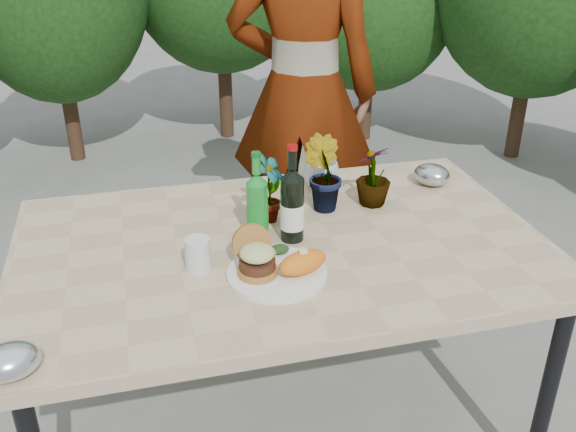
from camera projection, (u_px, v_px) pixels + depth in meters
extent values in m
plane|color=slate|center=(283.00, 424.00, 2.29)|extent=(80.00, 80.00, 0.00)
cube|color=tan|center=(282.00, 248.00, 1.96)|extent=(1.60, 1.00, 0.04)
cylinder|color=black|center=(548.00, 394.00, 1.93)|extent=(0.05, 0.05, 0.71)
cylinder|color=black|center=(63.00, 305.00, 2.34)|extent=(0.05, 0.05, 0.71)
cylinder|color=black|center=(427.00, 255.00, 2.65)|extent=(0.05, 0.05, 0.71)
cylinder|color=#382316|center=(74.00, 130.00, 4.43)|extent=(0.10, 0.10, 0.42)
cylinder|color=#382316|center=(226.00, 104.00, 4.83)|extent=(0.10, 0.10, 0.50)
cylinder|color=#382316|center=(365.00, 114.00, 4.82)|extent=(0.10, 0.10, 0.38)
ellipsoid|color=#224F1A|center=(371.00, 1.00, 4.44)|extent=(1.20, 1.20, 1.25)
cylinder|color=#382316|center=(516.00, 126.00, 4.48)|extent=(0.10, 0.10, 0.44)
cylinder|color=white|center=(277.00, 274.00, 1.78)|extent=(0.28, 0.28, 0.01)
cylinder|color=#B7722D|center=(258.00, 271.00, 1.76)|extent=(0.11, 0.11, 0.02)
cylinder|color=#472314|center=(257.00, 264.00, 1.75)|extent=(0.10, 0.10, 0.02)
ellipsoid|color=beige|center=(257.00, 253.00, 1.73)|extent=(0.10, 0.10, 0.04)
cylinder|color=#B7722D|center=(252.00, 243.00, 1.80)|extent=(0.11, 0.06, 0.11)
ellipsoid|color=orange|center=(303.00, 262.00, 1.76)|extent=(0.17, 0.12, 0.06)
ellipsoid|color=olive|center=(270.00, 252.00, 1.85)|extent=(0.04, 0.04, 0.02)
ellipsoid|color=#193814|center=(279.00, 249.00, 1.86)|extent=(0.06, 0.04, 0.03)
cylinder|color=black|center=(292.00, 209.00, 1.92)|extent=(0.07, 0.07, 0.20)
cylinder|color=white|center=(292.00, 215.00, 1.93)|extent=(0.07, 0.07, 0.08)
cone|color=black|center=(292.00, 174.00, 1.87)|extent=(0.07, 0.07, 0.03)
cylinder|color=black|center=(292.00, 159.00, 1.85)|extent=(0.03, 0.03, 0.06)
cylinder|color=maroon|center=(292.00, 148.00, 1.83)|extent=(0.03, 0.03, 0.01)
cylinder|color=#188728|center=(257.00, 210.00, 1.94)|extent=(0.06, 0.06, 0.18)
cylinder|color=#198C26|center=(257.00, 216.00, 1.95)|extent=(0.07, 0.07, 0.07)
cone|color=#188728|center=(257.00, 179.00, 1.89)|extent=(0.06, 0.06, 0.03)
cylinder|color=#188728|center=(256.00, 165.00, 1.87)|extent=(0.03, 0.03, 0.05)
cylinder|color=#0C5919|center=(256.00, 154.00, 1.86)|extent=(0.03, 0.03, 0.01)
cylinder|color=silver|center=(198.00, 254.00, 1.79)|extent=(0.07, 0.07, 0.09)
imported|color=#23571E|center=(269.00, 188.00, 2.02)|extent=(0.14, 0.15, 0.24)
imported|color=#245E20|center=(322.00, 174.00, 2.10)|extent=(0.17, 0.18, 0.25)
imported|color=#255F20|center=(374.00, 176.00, 2.14)|extent=(0.16, 0.16, 0.21)
imported|color=silver|center=(321.00, 174.00, 2.29)|extent=(0.15, 0.15, 0.10)
ellipsoid|color=silver|center=(10.00, 362.00, 1.40)|extent=(0.16, 0.14, 0.08)
ellipsoid|color=#ADB0B4|center=(432.00, 175.00, 2.31)|extent=(0.17, 0.17, 0.08)
imported|color=#96694B|center=(303.00, 92.00, 2.80)|extent=(0.78, 0.65, 1.82)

